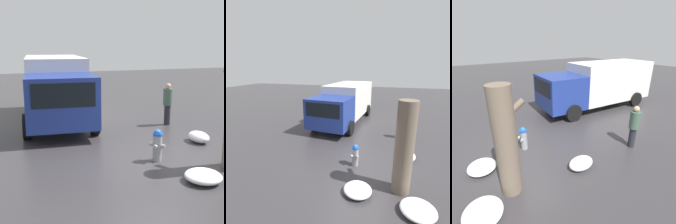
% 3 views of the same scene
% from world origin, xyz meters
% --- Properties ---
extents(ground_plane, '(60.00, 60.00, 0.00)m').
position_xyz_m(ground_plane, '(0.00, 0.00, 0.00)').
color(ground_plane, '#333033').
extents(fire_hydrant, '(0.40, 0.39, 0.93)m').
position_xyz_m(fire_hydrant, '(-0.00, 0.00, 0.48)').
color(fire_hydrant, gray).
rests_on(fire_hydrant, ground_plane).
extents(tree_trunk, '(0.89, 0.58, 3.06)m').
position_xyz_m(tree_trunk, '(-1.11, -1.72, 1.54)').
color(tree_trunk, '#6B5B4C').
rests_on(tree_trunk, ground_plane).
extents(delivery_truck, '(7.42, 3.23, 2.74)m').
position_xyz_m(delivery_truck, '(5.85, 1.90, 1.50)').
color(delivery_truck, navy).
rests_on(delivery_truck, ground_plane).
extents(pedestrian, '(0.38, 0.38, 1.73)m').
position_xyz_m(pedestrian, '(3.57, -2.32, 0.94)').
color(pedestrian, '#23232D').
rests_on(pedestrian, ground_plane).
extents(snow_pile_by_hydrant, '(0.89, 0.91, 0.28)m').
position_xyz_m(snow_pile_by_hydrant, '(-1.65, -0.40, 0.14)').
color(snow_pile_by_hydrant, white).
rests_on(snow_pile_by_hydrant, ground_plane).
extents(snow_pile_curbside, '(0.88, 0.61, 0.37)m').
position_xyz_m(snow_pile_curbside, '(1.08, -2.15, 0.18)').
color(snow_pile_curbside, white).
rests_on(snow_pile_curbside, ground_plane).
extents(snow_pile_by_tree, '(0.94, 0.98, 0.28)m').
position_xyz_m(snow_pile_by_tree, '(-1.98, -2.16, 0.14)').
color(snow_pile_by_tree, white).
rests_on(snow_pile_by_tree, ground_plane).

